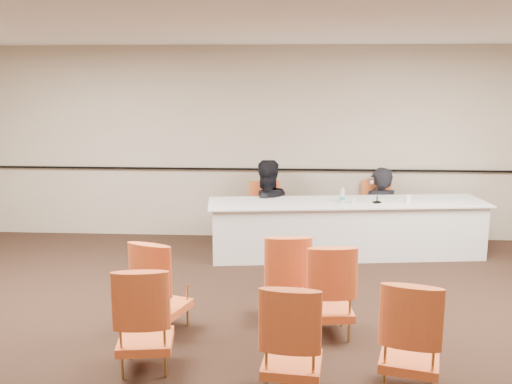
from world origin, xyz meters
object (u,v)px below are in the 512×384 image
panelist_main (378,223)px  drinking_glass (354,200)px  panelist_second (265,217)px  coffee_cup (408,199)px  panelist_main_chair (379,213)px  aud_chair_front_right (328,289)px  panel_table (346,228)px  aud_chair_front_left (162,285)px  water_bottle (342,195)px  aud_chair_back_right (411,334)px  aud_chair_front_mid (286,277)px  aud_chair_back_mid (292,338)px  panelist_second_chair (265,215)px  aud_chair_back_left (145,317)px  microphone (377,192)px

panelist_main → drinking_glass: bearing=42.3°
panelist_second → coffee_cup: panelist_second is taller
panelist_main_chair → aud_chair_front_right: bearing=-113.5°
panel_table → panelist_main: size_ratio=2.26×
aud_chair_front_left → water_bottle: bearing=71.2°
water_bottle → aud_chair_back_right: (0.25, -3.53, -0.42)m
coffee_cup → aud_chair_front_right: 2.89m
panel_table → aud_chair_front_mid: 2.47m
aud_chair_front_right → aud_chair_back_mid: size_ratio=1.00×
panelist_second_chair → coffee_cup: panelist_second_chair is taller
panelist_main_chair → aud_chair_back_left: 4.82m
panel_table → panelist_main_chair: panelist_main_chair is taller
panelist_main_chair → coffee_cup: size_ratio=7.92×
panel_table → panelist_second: 1.26m
panelist_second_chair → aud_chair_back_left: bearing=-109.5°
panelist_main → aud_chair_back_left: (-2.60, -4.06, 0.16)m
panel_table → aud_chair_back_right: bearing=-94.1°
panelist_second_chair → panelist_main: bearing=-0.0°
panelist_second → aud_chair_front_left: panelist_second is taller
microphone → aud_chair_front_mid: microphone is taller
microphone → coffee_cup: 0.44m
panelist_main → microphone: 0.96m
aud_chair_front_mid → aud_chair_front_right: (0.41, -0.33, 0.00)m
panelist_second_chair → aud_chair_back_left: 3.94m
panelist_main_chair → microphone: (-0.15, -0.72, 0.46)m
panelist_second → panelist_second_chair: (-0.00, 0.00, 0.04)m
aud_chair_front_left → aud_chair_front_right: 1.64m
panelist_second → panelist_second_chair: size_ratio=1.83×
panelist_second → aud_chair_front_left: (-0.89, -3.08, 0.04)m
aud_chair_front_left → aud_chair_back_right: 2.44m
panel_table → aud_chair_back_mid: 3.82m
aud_chair_front_mid → aud_chair_back_mid: same height
drinking_glass → aud_chair_back_mid: aud_chair_back_mid is taller
panelist_second → panelist_main: bearing=162.9°
panelist_main → aud_chair_back_mid: (-1.33, -4.38, 0.16)m
aud_chair_front_mid → panelist_main_chair: bearing=59.6°
panelist_second_chair → aud_chair_back_right: bearing=-78.4°
aud_chair_front_right → aud_chair_back_mid: (-0.35, -1.09, 0.00)m
panelist_second → microphone: size_ratio=5.74×
panelist_second → microphone: (1.59, -0.51, 0.50)m
panelist_second → drinking_glass: size_ratio=17.41×
panel_table → drinking_glass: 0.46m
drinking_glass → aud_chair_front_mid: aud_chair_front_mid is taller
panelist_main_chair → microphone: bearing=-108.6°
water_bottle → aud_chair_back_mid: bearing=-100.8°
aud_chair_front_right → aud_chair_front_mid: bearing=135.6°
microphone → aud_chair_back_left: 4.17m
drinking_glass → aud_chair_front_left: bearing=-130.4°
panelist_main_chair → water_bottle: size_ratio=4.37×
coffee_cup → aud_chair_front_left: 3.90m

